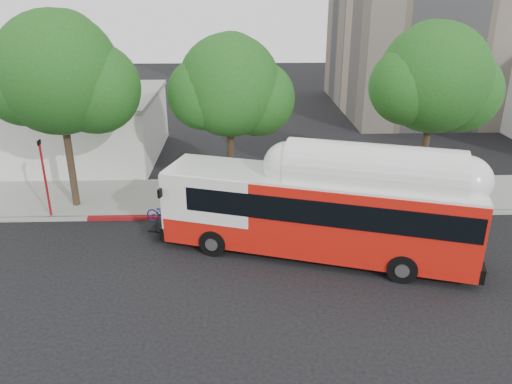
% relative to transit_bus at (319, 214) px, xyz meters
% --- Properties ---
extents(ground, '(120.00, 120.00, 0.00)m').
position_rel_transit_bus_xyz_m(ground, '(-2.68, -0.12, -1.88)').
color(ground, black).
rests_on(ground, ground).
extents(sidewalk, '(60.00, 5.00, 0.15)m').
position_rel_transit_bus_xyz_m(sidewalk, '(-2.68, 6.38, -1.81)').
color(sidewalk, gray).
rests_on(sidewalk, ground).
extents(curb_strip, '(60.00, 0.30, 0.15)m').
position_rel_transit_bus_xyz_m(curb_strip, '(-2.68, 3.78, -1.81)').
color(curb_strip, gray).
rests_on(curb_strip, ground).
extents(red_curb_segment, '(10.00, 0.32, 0.16)m').
position_rel_transit_bus_xyz_m(red_curb_segment, '(-5.68, 3.78, -1.80)').
color(red_curb_segment, maroon).
rests_on(red_curb_segment, ground).
extents(street_tree_left, '(6.67, 5.80, 9.74)m').
position_rel_transit_bus_xyz_m(street_tree_left, '(-11.20, 5.44, 4.72)').
color(street_tree_left, '#2D2116').
rests_on(street_tree_left, ground).
extents(street_tree_mid, '(5.75, 5.00, 8.62)m').
position_rel_transit_bus_xyz_m(street_tree_mid, '(-3.27, 5.94, 4.02)').
color(street_tree_mid, '#2D2116').
rests_on(street_tree_mid, ground).
extents(street_tree_right, '(6.21, 5.40, 9.18)m').
position_rel_transit_bus_xyz_m(street_tree_right, '(6.76, 5.74, 4.37)').
color(street_tree_right, '#2D2116').
rests_on(street_tree_right, ground).
extents(low_commercial_bldg, '(16.20, 10.20, 4.25)m').
position_rel_transit_bus_xyz_m(low_commercial_bldg, '(-16.68, 13.88, 0.27)').
color(low_commercial_bldg, silver).
rests_on(low_commercial_bldg, ground).
extents(transit_bus, '(13.68, 6.48, 4.03)m').
position_rel_transit_bus_xyz_m(transit_bus, '(0.00, 0.00, 0.00)').
color(transit_bus, red).
rests_on(transit_bus, ground).
extents(signal_pole, '(0.11, 0.38, 3.99)m').
position_rel_transit_bus_xyz_m(signal_pole, '(-12.52, 4.04, 0.16)').
color(signal_pole, '#B2131D').
rests_on(signal_pole, ground).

